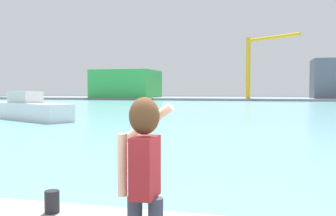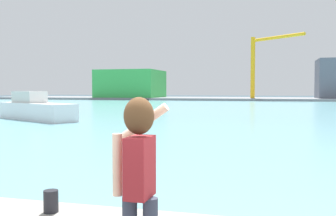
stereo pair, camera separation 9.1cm
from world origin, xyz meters
The scene contains 8 objects.
ground_plane centered at (0.00, 50.00, 0.00)m, with size 220.00×220.00×0.00m, color #334751.
harbor_water centered at (0.00, 52.00, 0.01)m, with size 140.00×100.00×0.02m, color #6BA8B2.
far_shore_dock centered at (0.00, 92.00, 0.27)m, with size 140.00×20.00×0.53m, color gray.
person_photographer centered at (-0.24, -0.16, 1.75)m, with size 0.53×0.55×1.74m.
harbor_bollard centered at (-2.20, 1.51, 0.85)m, with size 0.22×0.22×0.33m, color black.
boat_moored centered at (-17.74, 24.33, 0.89)m, with size 8.88×6.04×2.33m.
warehouse_left centered at (-33.83, 90.09, 3.94)m, with size 14.95×13.92×6.82m, color green.
port_crane centered at (-1.65, 87.03, 9.55)m, with size 11.29×9.64×14.00m.
Camera 2 is at (0.93, -3.50, 2.49)m, focal length 41.61 mm.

